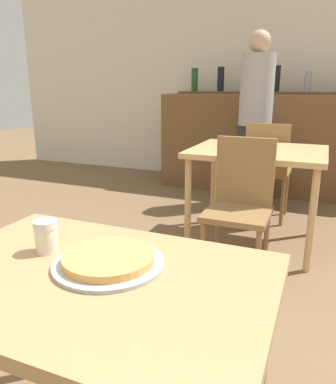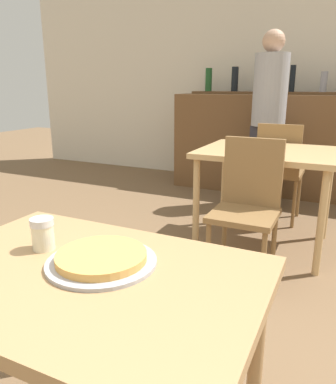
{
  "view_description": "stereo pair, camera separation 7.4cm",
  "coord_description": "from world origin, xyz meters",
  "px_view_note": "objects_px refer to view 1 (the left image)",
  "views": [
    {
      "loc": [
        0.57,
        -0.81,
        1.24
      ],
      "look_at": [
        0.01,
        0.55,
        0.82
      ],
      "focal_mm": 35.0,
      "sensor_mm": 36.0,
      "label": 1
    },
    {
      "loc": [
        0.64,
        -0.77,
        1.24
      ],
      "look_at": [
        0.01,
        0.55,
        0.82
      ],
      "focal_mm": 35.0,
      "sensor_mm": 36.0,
      "label": 2
    }
  ],
  "objects_px": {
    "chair_far_side_front": "(240,199)",
    "cheese_shaker": "(46,236)",
    "pizza_tray": "(109,260)",
    "chair_far_side_back": "(267,165)",
    "person_standing": "(255,114)"
  },
  "relations": [
    {
      "from": "chair_far_side_front",
      "to": "cheese_shaker",
      "type": "xyz_separation_m",
      "value": [
        -0.33,
        -1.43,
        0.24
      ]
    },
    {
      "from": "chair_far_side_front",
      "to": "pizza_tray",
      "type": "bearing_deg",
      "value": -93.95
    },
    {
      "from": "chair_far_side_back",
      "to": "person_standing",
      "type": "relative_size",
      "value": 0.52
    },
    {
      "from": "pizza_tray",
      "to": "chair_far_side_front",
      "type": "bearing_deg",
      "value": 86.05
    },
    {
      "from": "chair_far_side_front",
      "to": "person_standing",
      "type": "distance_m",
      "value": 1.73
    },
    {
      "from": "chair_far_side_front",
      "to": "cheese_shaker",
      "type": "relative_size",
      "value": 8.69
    },
    {
      "from": "chair_far_side_front",
      "to": "person_standing",
      "type": "height_order",
      "value": "person_standing"
    },
    {
      "from": "chair_far_side_front",
      "to": "chair_far_side_back",
      "type": "relative_size",
      "value": 1.0
    },
    {
      "from": "cheese_shaker",
      "to": "person_standing",
      "type": "height_order",
      "value": "person_standing"
    },
    {
      "from": "chair_far_side_back",
      "to": "person_standing",
      "type": "xyz_separation_m",
      "value": [
        -0.22,
        0.5,
        0.43
      ]
    },
    {
      "from": "chair_far_side_front",
      "to": "cheese_shaker",
      "type": "distance_m",
      "value": 1.49
    },
    {
      "from": "pizza_tray",
      "to": "person_standing",
      "type": "relative_size",
      "value": 0.19
    },
    {
      "from": "chair_far_side_back",
      "to": "person_standing",
      "type": "bearing_deg",
      "value": -66.12
    },
    {
      "from": "cheese_shaker",
      "to": "person_standing",
      "type": "relative_size",
      "value": 0.06
    },
    {
      "from": "pizza_tray",
      "to": "cheese_shaker",
      "type": "xyz_separation_m",
      "value": [
        -0.23,
        0.01,
        0.04
      ]
    }
  ]
}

